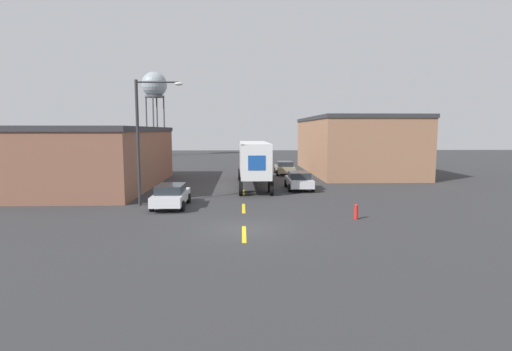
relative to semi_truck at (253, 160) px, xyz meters
The scene contains 11 objects.
ground_plane 15.68m from the semi_truck, 93.30° to the right, with size 160.00×160.00×0.00m, color #333335.
road_centerline 10.48m from the semi_truck, 95.02° to the right, with size 0.20×15.76×0.01m.
warehouse_left 13.44m from the semi_truck, behind, with size 9.62×18.31×5.25m.
warehouse_right 16.74m from the semi_truck, 43.63° to the left, with size 10.52×20.07×6.49m.
semi_truck is the anchor object (origin of this frame).
parked_car_right_mid 4.59m from the semi_truck, 28.23° to the right, with size 2.10×4.62×1.48m.
parked_car_left_near 11.17m from the semi_truck, 120.31° to the right, with size 2.10×4.62×1.48m.
parked_car_right_far 10.28m from the semi_truck, 68.06° to the left, with size 2.10×4.62×1.48m.
water_tower 48.43m from the semi_truck, 112.24° to the left, with size 4.85×4.85×16.13m.
street_lamp 11.81m from the semi_truck, 129.59° to the right, with size 3.09×0.32×8.16m.
fire_hydrant 14.68m from the semi_truck, 68.35° to the right, with size 0.22×0.22×0.86m.
Camera 1 is at (-0.07, -19.68, 4.93)m, focal length 28.00 mm.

